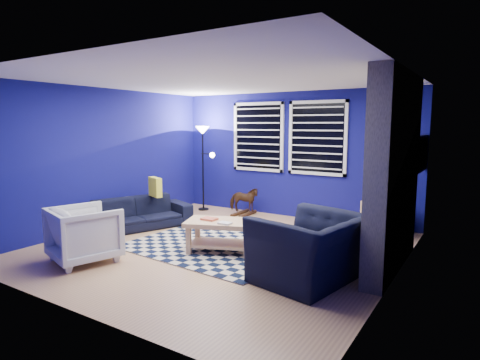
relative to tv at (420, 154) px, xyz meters
The scene contains 18 objects.
floor 3.46m from the tv, 140.73° to the right, with size 5.00×5.00×0.00m, color tan.
ceiling 3.35m from the tv, 140.73° to the right, with size 5.00×5.00×0.00m, color white.
wall_back 2.50m from the tv, 168.45° to the left, with size 5.00×5.00×0.00m, color navy.
wall_left 5.34m from the tv, 157.98° to the right, with size 5.00×5.00×0.00m, color navy.
wall_right 2.01m from the tv, 88.45° to the right, with size 5.00×5.00×0.00m, color navy.
fireplace 1.52m from the tv, 93.32° to the right, with size 0.65×2.00×2.50m.
window_left 3.24m from the tv, behind, with size 1.17×0.06×1.42m.
window_right 1.96m from the tv, 166.32° to the left, with size 1.17×0.06×1.42m.
tv is the anchor object (origin of this frame).
rug 3.51m from the tv, 142.31° to the right, with size 2.50×2.00×0.02m, color black.
sofa 4.87m from the tv, 157.07° to the right, with size 0.74×1.88×0.55m, color black.
armchair_big 2.81m from the tv, 107.57° to the right, with size 1.07×1.23×0.80m, color black.
armchair_bent 5.15m from the tv, 136.51° to the right, with size 0.81×0.84×0.76m, color gray.
rocking_horse 3.47m from the tv, behind, with size 0.61×0.28×0.51m, color #432415.
coffee_table 3.34m from the tv, 136.69° to the right, with size 1.13×0.89×0.49m.
cabinet 1.23m from the tv, 167.55° to the left, with size 0.78×0.64×0.64m.
floor_lamp 4.31m from the tv, behind, with size 0.50×0.30×1.82m.
throw_pillow 4.53m from the tv, 159.97° to the right, with size 0.37×0.11×0.35m, color yellow.
Camera 1 is at (3.40, -4.82, 1.85)m, focal length 30.00 mm.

